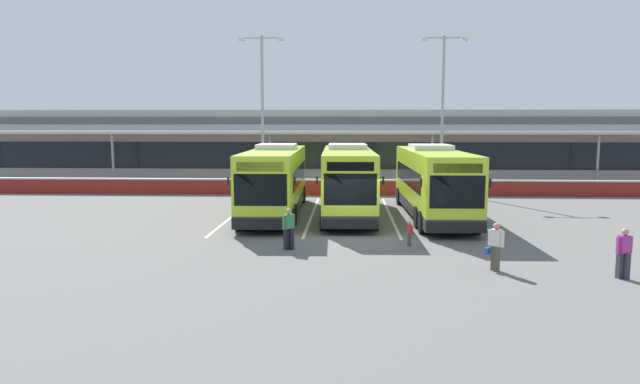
{
  "coord_description": "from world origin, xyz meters",
  "views": [
    {
      "loc": [
        -0.19,
        -24.13,
        4.89
      ],
      "look_at": [
        -1.53,
        3.0,
        1.6
      ],
      "focal_mm": 31.74,
      "sensor_mm": 36.0,
      "label": 1
    }
  ],
  "objects_px": {
    "pedestrian_with_handbag": "(495,245)",
    "lamp_post_centre": "(443,104)",
    "pedestrian_near_bin": "(289,227)",
    "coach_bus_left_centre": "(347,181)",
    "coach_bus_centre": "(433,183)",
    "pedestrian_in_dark_coat": "(624,252)",
    "coach_bus_leftmost": "(275,182)",
    "lamp_post_west": "(262,104)",
    "pedestrian_child": "(410,233)"
  },
  "relations": [
    {
      "from": "pedestrian_child",
      "to": "pedestrian_near_bin",
      "type": "bearing_deg",
      "value": -169.26
    },
    {
      "from": "pedestrian_child",
      "to": "lamp_post_west",
      "type": "height_order",
      "value": "lamp_post_west"
    },
    {
      "from": "pedestrian_with_handbag",
      "to": "pedestrian_near_bin",
      "type": "distance_m",
      "value": 7.75
    },
    {
      "from": "coach_bus_left_centre",
      "to": "pedestrian_in_dark_coat",
      "type": "distance_m",
      "value": 15.28
    },
    {
      "from": "pedestrian_with_handbag",
      "to": "pedestrian_in_dark_coat",
      "type": "height_order",
      "value": "same"
    },
    {
      "from": "pedestrian_with_handbag",
      "to": "pedestrian_child",
      "type": "distance_m",
      "value": 4.47
    },
    {
      "from": "coach_bus_left_centre",
      "to": "pedestrian_with_handbag",
      "type": "xyz_separation_m",
      "value": [
        4.94,
        -11.67,
        -0.93
      ]
    },
    {
      "from": "lamp_post_centre",
      "to": "coach_bus_centre",
      "type": "bearing_deg",
      "value": -101.35
    },
    {
      "from": "pedestrian_near_bin",
      "to": "pedestrian_child",
      "type": "bearing_deg",
      "value": 10.74
    },
    {
      "from": "coach_bus_leftmost",
      "to": "lamp_post_centre",
      "type": "distance_m",
      "value": 15.74
    },
    {
      "from": "lamp_post_west",
      "to": "lamp_post_centre",
      "type": "xyz_separation_m",
      "value": [
        12.75,
        0.59,
        0.0
      ]
    },
    {
      "from": "pedestrian_in_dark_coat",
      "to": "coach_bus_centre",
      "type": "bearing_deg",
      "value": 109.97
    },
    {
      "from": "pedestrian_in_dark_coat",
      "to": "lamp_post_west",
      "type": "relative_size",
      "value": 0.15
    },
    {
      "from": "lamp_post_centre",
      "to": "coach_bus_leftmost",
      "type": "bearing_deg",
      "value": -134.47
    },
    {
      "from": "coach_bus_leftmost",
      "to": "coach_bus_centre",
      "type": "distance_m",
      "value": 8.34
    },
    {
      "from": "pedestrian_with_handbag",
      "to": "lamp_post_centre",
      "type": "relative_size",
      "value": 0.15
    },
    {
      "from": "coach_bus_centre",
      "to": "pedestrian_with_handbag",
      "type": "bearing_deg",
      "value": -87.47
    },
    {
      "from": "coach_bus_left_centre",
      "to": "pedestrian_with_handbag",
      "type": "height_order",
      "value": "coach_bus_left_centre"
    },
    {
      "from": "pedestrian_with_handbag",
      "to": "coach_bus_left_centre",
      "type": "bearing_deg",
      "value": 112.96
    },
    {
      "from": "coach_bus_left_centre",
      "to": "coach_bus_centre",
      "type": "relative_size",
      "value": 1.0
    },
    {
      "from": "pedestrian_in_dark_coat",
      "to": "lamp_post_west",
      "type": "xyz_separation_m",
      "value": [
        -14.79,
        22.29,
        5.42
      ]
    },
    {
      "from": "pedestrian_in_dark_coat",
      "to": "lamp_post_centre",
      "type": "distance_m",
      "value": 23.61
    },
    {
      "from": "coach_bus_left_centre",
      "to": "lamp_post_west",
      "type": "xyz_separation_m",
      "value": [
        -6.06,
        9.79,
        4.5
      ]
    },
    {
      "from": "pedestrian_with_handbag",
      "to": "coach_bus_leftmost",
      "type": "bearing_deg",
      "value": 127.98
    },
    {
      "from": "pedestrian_with_handbag",
      "to": "pedestrian_in_dark_coat",
      "type": "bearing_deg",
      "value": -12.34
    },
    {
      "from": "pedestrian_near_bin",
      "to": "lamp_post_centre",
      "type": "bearing_deg",
      "value": 64.99
    },
    {
      "from": "coach_bus_leftmost",
      "to": "lamp_post_west",
      "type": "xyz_separation_m",
      "value": [
        -2.18,
        10.17,
        4.5
      ]
    },
    {
      "from": "coach_bus_leftmost",
      "to": "lamp_post_centre",
      "type": "xyz_separation_m",
      "value": [
        10.57,
        10.76,
        4.5
      ]
    },
    {
      "from": "coach_bus_left_centre",
      "to": "coach_bus_centre",
      "type": "distance_m",
      "value": 4.52
    },
    {
      "from": "lamp_post_centre",
      "to": "pedestrian_in_dark_coat",
      "type": "bearing_deg",
      "value": -84.9
    },
    {
      "from": "coach_bus_leftmost",
      "to": "coach_bus_centre",
      "type": "relative_size",
      "value": 1.0
    },
    {
      "from": "coach_bus_leftmost",
      "to": "pedestrian_with_handbag",
      "type": "relative_size",
      "value": 7.53
    },
    {
      "from": "coach_bus_leftmost",
      "to": "coach_bus_left_centre",
      "type": "bearing_deg",
      "value": 5.52
    },
    {
      "from": "coach_bus_leftmost",
      "to": "lamp_post_west",
      "type": "relative_size",
      "value": 1.11
    },
    {
      "from": "coach_bus_leftmost",
      "to": "pedestrian_child",
      "type": "height_order",
      "value": "coach_bus_leftmost"
    },
    {
      "from": "lamp_post_west",
      "to": "pedestrian_child",
      "type": "bearing_deg",
      "value": -64.2
    },
    {
      "from": "lamp_post_west",
      "to": "lamp_post_centre",
      "type": "relative_size",
      "value": 1.0
    },
    {
      "from": "pedestrian_in_dark_coat",
      "to": "pedestrian_near_bin",
      "type": "height_order",
      "value": "same"
    },
    {
      "from": "coach_bus_left_centre",
      "to": "lamp_post_centre",
      "type": "bearing_deg",
      "value": 57.21
    },
    {
      "from": "coach_bus_leftmost",
      "to": "coach_bus_left_centre",
      "type": "distance_m",
      "value": 3.89
    },
    {
      "from": "coach_bus_centre",
      "to": "pedestrian_near_bin",
      "type": "bearing_deg",
      "value": -129.72
    },
    {
      "from": "lamp_post_west",
      "to": "lamp_post_centre",
      "type": "bearing_deg",
      "value": 2.67
    },
    {
      "from": "pedestrian_in_dark_coat",
      "to": "pedestrian_near_bin",
      "type": "xyz_separation_m",
      "value": [
        -11.01,
        3.66,
        0.0
      ]
    },
    {
      "from": "coach_bus_centre",
      "to": "lamp_post_centre",
      "type": "height_order",
      "value": "lamp_post_centre"
    },
    {
      "from": "coach_bus_centre",
      "to": "pedestrian_child",
      "type": "distance_m",
      "value": 7.56
    },
    {
      "from": "coach_bus_leftmost",
      "to": "pedestrian_child",
      "type": "relative_size",
      "value": 12.15
    },
    {
      "from": "pedestrian_in_dark_coat",
      "to": "pedestrian_child",
      "type": "relative_size",
      "value": 1.61
    },
    {
      "from": "coach_bus_leftmost",
      "to": "coach_bus_left_centre",
      "type": "xyz_separation_m",
      "value": [
        3.87,
        0.37,
        0.0
      ]
    },
    {
      "from": "pedestrian_near_bin",
      "to": "lamp_post_centre",
      "type": "xyz_separation_m",
      "value": [
        8.97,
        19.23,
        5.42
      ]
    },
    {
      "from": "coach_bus_left_centre",
      "to": "pedestrian_near_bin",
      "type": "height_order",
      "value": "coach_bus_left_centre"
    }
  ]
}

